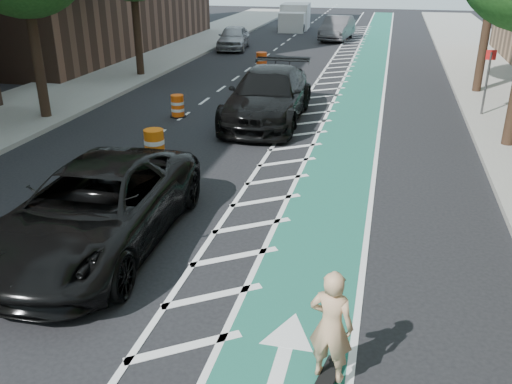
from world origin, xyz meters
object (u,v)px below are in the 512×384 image
(skateboarder, at_px, (331,326))
(barrel_a, at_px, (155,147))
(suv_far, at_px, (268,96))
(suv_near, at_px, (96,208))

(skateboarder, bearing_deg, barrel_a, -41.58)
(suv_far, bearing_deg, skateboarder, -75.01)
(skateboarder, distance_m, suv_near, 5.76)
(suv_near, relative_size, suv_far, 0.95)
(suv_far, relative_size, barrel_a, 6.43)
(suv_far, height_order, barrel_a, suv_far)
(suv_near, distance_m, suv_far, 10.05)
(skateboarder, relative_size, suv_far, 0.26)
(skateboarder, xyz_separation_m, suv_far, (-3.70, 12.79, -0.03))
(skateboarder, xyz_separation_m, barrel_a, (-5.90, 7.69, -0.48))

